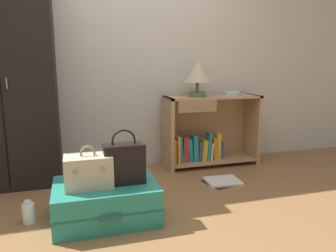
# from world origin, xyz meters

# --- Properties ---
(ground_plane) EXTENTS (9.00, 9.00, 0.00)m
(ground_plane) POSITION_xyz_m (0.00, 0.00, 0.00)
(ground_plane) COLOR olive
(back_wall) EXTENTS (6.40, 0.10, 2.60)m
(back_wall) POSITION_xyz_m (0.00, 1.50, 1.30)
(back_wall) COLOR beige
(back_wall) RESTS_ON ground_plane
(wardrobe) EXTENTS (0.85, 0.47, 1.90)m
(wardrobe) POSITION_xyz_m (-1.07, 1.20, 0.95)
(wardrobe) COLOR black
(wardrobe) RESTS_ON ground_plane
(bookshelf) EXTENTS (1.04, 0.37, 0.76)m
(bookshelf) POSITION_xyz_m (0.89, 1.26, 0.36)
(bookshelf) COLOR tan
(bookshelf) RESTS_ON ground_plane
(table_lamp) EXTENTS (0.27, 0.27, 0.37)m
(table_lamp) POSITION_xyz_m (0.75, 1.22, 1.00)
(table_lamp) COLOR #4C7542
(table_lamp) RESTS_ON bookshelf
(bowl) EXTENTS (0.18, 0.18, 0.04)m
(bowl) POSITION_xyz_m (1.16, 1.22, 0.78)
(bowl) COLOR silver
(bowl) RESTS_ON bookshelf
(suitcase_large) EXTENTS (0.73, 0.55, 0.27)m
(suitcase_large) POSITION_xyz_m (-0.32, 0.27, 0.13)
(suitcase_large) COLOR teal
(suitcase_large) RESTS_ON ground_plane
(train_case) EXTENTS (0.32, 0.21, 0.29)m
(train_case) POSITION_xyz_m (-0.43, 0.24, 0.38)
(train_case) COLOR beige
(train_case) RESTS_ON suitcase_large
(handbag) EXTENTS (0.29, 0.14, 0.39)m
(handbag) POSITION_xyz_m (-0.18, 0.24, 0.42)
(handbag) COLOR black
(handbag) RESTS_ON suitcase_large
(bottle) EXTENTS (0.08, 0.08, 0.16)m
(bottle) POSITION_xyz_m (-0.85, 0.36, 0.07)
(bottle) COLOR white
(bottle) RESTS_ON ground_plane
(open_book_on_floor) EXTENTS (0.39, 0.36, 0.02)m
(open_book_on_floor) POSITION_xyz_m (0.82, 0.69, 0.01)
(open_book_on_floor) COLOR white
(open_book_on_floor) RESTS_ON ground_plane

